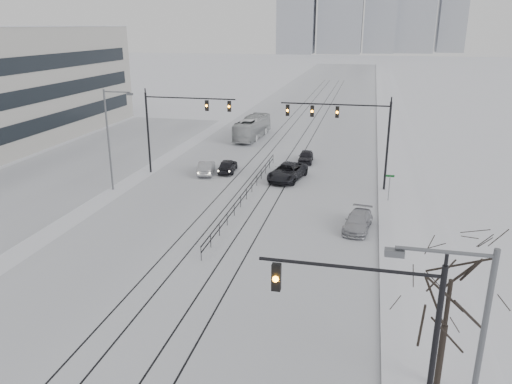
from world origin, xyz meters
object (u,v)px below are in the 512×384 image
Objects in this scene: sedan_sb_outer at (206,168)px; sedan_nb_front at (287,172)px; box_truck at (252,128)px; traffic_mast_near at (386,326)px; sedan_nb_far at (306,157)px; sedan_sb_inner at (228,166)px; bare_tree at (449,292)px; sedan_nb_right at (358,222)px.

sedan_sb_outer is 0.72× the size of sedan_nb_front.
sedan_nb_front is 0.56× the size of box_truck.
sedan_nb_far is (-7.42, 37.23, -3.93)m from traffic_mast_near.
box_truck is (-15.86, 47.85, -3.17)m from traffic_mast_near.
traffic_mast_near is 1.79× the size of sedan_sb_inner.
bare_tree is at bearing 112.79° from sedan_sb_outer.
sedan_sb_inner is 0.70× the size of sedan_nb_front.
bare_tree reaches higher than box_truck.
sedan_sb_inner is 2.20m from sedan_sb_outer.
bare_tree is 0.61× the size of box_truck.
sedan_sb_outer is (-16.54, 30.60, -3.90)m from traffic_mast_near.
bare_tree is 29.68m from sedan_nb_front.
box_truck reaches higher than sedan_nb_far.
sedan_nb_front is 1.31× the size of sedan_nb_right.
sedan_nb_far is at bearing 101.28° from traffic_mast_near.
bare_tree is 1.43× the size of sedan_nb_right.
sedan_nb_far reaches higher than sedan_nb_right.
box_truck is at bearing 112.17° from bare_tree.
sedan_sb_inner is 0.97× the size of sedan_sb_outer.
sedan_sb_inner reaches higher than sedan_nb_right.
bare_tree reaches higher than sedan_sb_inner.
traffic_mast_near is at bearing 111.80° from box_truck.
sedan_nb_right is (7.02, -11.07, -0.16)m from sedan_nb_front.
bare_tree is 48.53m from box_truck.
sedan_nb_right is at bearing 102.79° from bare_tree.
sedan_nb_right is (-3.71, 16.36, -3.87)m from bare_tree.
sedan_nb_front is at bearing 105.29° from traffic_mast_near.
sedan_nb_front is at bearing 167.09° from sedan_sb_outer.
traffic_mast_near reaches higher than box_truck.
sedan_nb_front is (-10.73, 27.43, -3.71)m from bare_tree.
bare_tree is 1.09× the size of sedan_nb_front.
sedan_nb_front reaches higher than sedan_sb_inner.
sedan_nb_front is at bearing 116.88° from box_truck.
bare_tree is at bearing -57.63° from sedan_nb_front.
sedan_nb_far is 0.37× the size of box_truck.
sedan_sb_outer reaches higher than sedan_nb_right.
sedan_sb_inner is at bearing 179.43° from sedan_nb_front.
bare_tree reaches higher than sedan_nb_far.
sedan_nb_right is at bearing 93.84° from traffic_mast_near.
bare_tree is (2.41, 3.00, -0.07)m from traffic_mast_near.
traffic_mast_near reaches higher than sedan_nb_far.
sedan_nb_right is 1.15× the size of sedan_nb_far.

